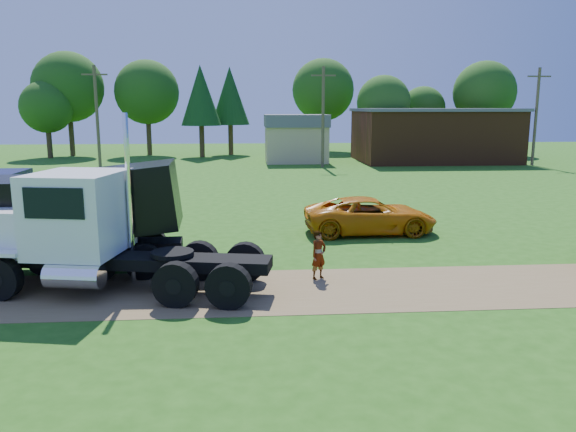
{
  "coord_description": "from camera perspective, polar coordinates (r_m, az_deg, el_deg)",
  "views": [
    {
      "loc": [
        -1.07,
        -16.1,
        5.42
      ],
      "look_at": [
        0.42,
        3.5,
        1.6
      ],
      "focal_mm": 35.0,
      "sensor_mm": 36.0,
      "label": 1
    }
  ],
  "objects": [
    {
      "name": "utility_poles",
      "position": [
        51.59,
        3.58,
        10.2
      ],
      "size": [
        42.2,
        0.28,
        9.0
      ],
      "color": "brown",
      "rests_on": "ground"
    },
    {
      "name": "orange_pickup",
      "position": [
        24.66,
        8.34,
        0.06
      ],
      "size": [
        5.75,
        2.77,
        1.58
      ],
      "primitive_type": "imported",
      "rotation": [
        0.0,
        0.0,
        1.6
      ],
      "color": "#C66D09",
      "rests_on": "ground"
    },
    {
      "name": "black_dump_truck",
      "position": [
        19.8,
        -22.01,
        0.27
      ],
      "size": [
        8.52,
        2.98,
        3.66
      ],
      "rotation": [
        0.0,
        0.0,
        0.05
      ],
      "color": "black",
      "rests_on": "ground"
    },
    {
      "name": "dirt_track",
      "position": [
        17.02,
        -0.53,
        -7.55
      ],
      "size": [
        120.0,
        4.2,
        0.01
      ],
      "primitive_type": "cube",
      "color": "brown",
      "rests_on": "ground"
    },
    {
      "name": "spectator_a",
      "position": [
        17.94,
        3.13,
        -3.98
      ],
      "size": [
        0.69,
        0.64,
        1.58
      ],
      "primitive_type": "imported",
      "rotation": [
        0.0,
        0.0,
        0.61
      ],
      "color": "#999999",
      "rests_on": "ground"
    },
    {
      "name": "ground",
      "position": [
        17.02,
        -0.53,
        -7.57
      ],
      "size": [
        140.0,
        140.0,
        0.0
      ],
      "primitive_type": "plane",
      "color": "#225512",
      "rests_on": "ground"
    },
    {
      "name": "white_semi_tractor",
      "position": [
        17.78,
        -20.1,
        -1.44
      ],
      "size": [
        8.92,
        4.33,
        5.26
      ],
      "rotation": [
        0.0,
        0.0,
        -0.19
      ],
      "color": "black",
      "rests_on": "ground"
    },
    {
      "name": "brick_building",
      "position": [
        59.32,
        14.55,
        7.99
      ],
      "size": [
        15.4,
        10.4,
        5.3
      ],
      "color": "brown",
      "rests_on": "ground"
    },
    {
      "name": "spectator_b",
      "position": [
        25.91,
        -14.27,
        0.56
      ],
      "size": [
        1.08,
        1.05,
        1.75
      ],
      "primitive_type": "imported",
      "rotation": [
        0.0,
        0.0,
        3.82
      ],
      "color": "#999999",
      "rests_on": "ground"
    },
    {
      "name": "tree_row",
      "position": [
        66.06,
        -2.91,
        12.26
      ],
      "size": [
        55.49,
        14.43,
        11.48
      ],
      "color": "#392B17",
      "rests_on": "ground"
    },
    {
      "name": "tan_shed",
      "position": [
        56.41,
        0.82,
        7.96
      ],
      "size": [
        6.2,
        5.4,
        4.7
      ],
      "color": "tan",
      "rests_on": "ground"
    },
    {
      "name": "navy_truck",
      "position": [
        25.26,
        -25.89,
        0.92
      ],
      "size": [
        6.79,
        2.47,
        2.9
      ],
      "rotation": [
        0.0,
        0.0,
        0.02
      ],
      "color": "maroon",
      "rests_on": "ground"
    }
  ]
}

